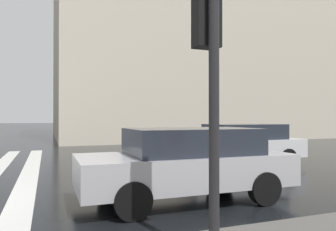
% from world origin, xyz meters
% --- Properties ---
extents(haussmann_block_corner, '(17.28, 22.48, 24.73)m').
position_xyz_m(haussmann_block_corner, '(21.14, -14.28, 12.11)').
color(haussmann_block_corner, beige).
rests_on(haussmann_block_corner, ground_plane).
extents(traffic_signal_post, '(0.44, 0.30, 3.14)m').
position_xyz_m(traffic_signal_post, '(-3.43, -4.18, 2.42)').
color(traffic_signal_post, '#232326').
rests_on(traffic_signal_post, sidewalk_pavement).
extents(car_white, '(1.85, 4.10, 1.41)m').
position_xyz_m(car_white, '(2.50, -8.56, 0.76)').
color(car_white, silver).
rests_on(car_white, ground_plane).
extents(car_silver, '(1.85, 4.10, 1.41)m').
position_xyz_m(car_silver, '(-1.00, -4.98, 0.76)').
color(car_silver, '#B7B7BC').
rests_on(car_silver, ground_plane).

